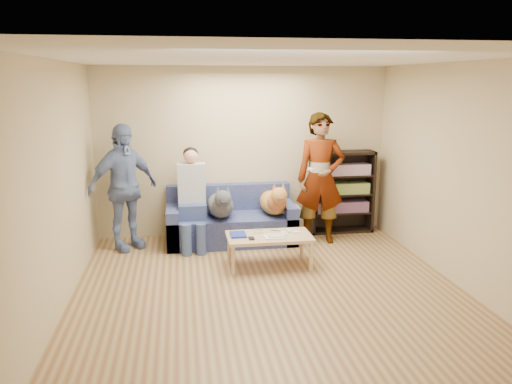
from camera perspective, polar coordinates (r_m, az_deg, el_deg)
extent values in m
plane|color=brown|center=(5.73, 1.86, -11.95)|extent=(5.00, 5.00, 0.00)
plane|color=white|center=(5.22, 2.07, 15.00)|extent=(5.00, 5.00, 0.00)
plane|color=tan|center=(7.76, -1.46, 4.61)|extent=(4.50, 0.00, 4.50)
plane|color=tan|center=(3.00, 10.91, -8.83)|extent=(4.50, 0.00, 4.50)
plane|color=tan|center=(5.39, -22.26, 0.07)|extent=(0.00, 5.00, 5.00)
plane|color=tan|center=(6.15, 23.05, 1.46)|extent=(0.00, 5.00, 5.00)
ellipsoid|color=#A9AAAE|center=(7.50, 3.60, -1.90)|extent=(0.43, 0.37, 0.15)
imported|color=gray|center=(7.42, 7.37, 1.54)|extent=(0.76, 0.55, 1.94)
imported|color=#7584BB|center=(7.30, -14.92, 0.51)|extent=(1.12, 0.98, 1.81)
cube|color=silver|center=(7.15, 6.31, 2.61)|extent=(0.07, 0.14, 0.03)
cube|color=navy|center=(6.49, -2.06, -4.88)|extent=(0.20, 0.26, 0.03)
cube|color=silver|center=(6.41, 2.11, -5.14)|extent=(0.26, 0.20, 0.02)
cube|color=#BCAE96|center=(6.43, 2.34, -4.96)|extent=(0.22, 0.17, 0.01)
cube|color=silver|center=(6.58, 0.30, -4.49)|extent=(0.11, 0.06, 0.05)
cube|color=silver|center=(6.64, 3.75, -4.46)|extent=(0.04, 0.13, 0.03)
cube|color=white|center=(6.58, 4.58, -4.63)|extent=(0.09, 0.06, 0.03)
cylinder|color=white|center=(6.51, 3.28, -4.84)|extent=(0.07, 0.07, 0.02)
cylinder|color=white|center=(6.59, 3.14, -4.64)|extent=(0.07, 0.07, 0.02)
cylinder|color=orange|center=(6.34, 1.59, -5.37)|extent=(0.13, 0.06, 0.01)
cylinder|color=black|center=(6.69, 2.25, -4.42)|extent=(0.13, 0.08, 0.01)
cube|color=black|center=(6.34, -0.53, -5.33)|extent=(0.07, 0.12, 0.02)
cube|color=#515B93|center=(7.53, -2.87, -4.16)|extent=(1.90, 0.85, 0.42)
cube|color=#515B93|center=(7.75, -3.16, -0.54)|extent=(1.90, 0.18, 0.40)
cube|color=#515B93|center=(7.47, -9.46, -3.81)|extent=(0.18, 0.85, 0.58)
cube|color=#515B93|center=(7.64, 3.57, -3.30)|extent=(0.18, 0.85, 0.58)
cube|color=#3A4880|center=(7.33, -7.28, -2.11)|extent=(0.40, 0.38, 0.22)
cylinder|color=#3C4F85|center=(7.02, -7.93, -5.53)|extent=(0.14, 0.14, 0.47)
cylinder|color=#41528F|center=(7.02, -6.29, -5.48)|extent=(0.14, 0.14, 0.47)
cube|color=#AEAFB3|center=(7.34, -7.39, 1.03)|extent=(0.40, 0.24, 0.58)
sphere|color=#DD9A85|center=(7.27, -7.47, 4.12)|extent=(0.21, 0.21, 0.21)
ellipsoid|color=black|center=(7.30, -7.49, 4.39)|extent=(0.22, 0.22, 0.19)
ellipsoid|color=#53545E|center=(7.38, -4.11, -1.49)|extent=(0.38, 0.80, 0.33)
sphere|color=#4D4F57|center=(7.04, -3.90, -1.51)|extent=(0.29, 0.29, 0.29)
sphere|color=#46474F|center=(6.84, -3.79, -0.78)|extent=(0.23, 0.23, 0.23)
cube|color=black|center=(6.73, -3.70, -1.30)|extent=(0.07, 0.11, 0.07)
cone|color=#50535B|center=(6.83, -4.40, 0.25)|extent=(0.07, 0.07, 0.11)
cone|color=#52535D|center=(6.85, -3.25, 0.29)|extent=(0.07, 0.07, 0.11)
cylinder|color=#4A4D54|center=(7.80, -4.36, -0.97)|extent=(0.04, 0.26, 0.15)
ellipsoid|color=#BA7E38|center=(7.52, 1.95, -1.20)|extent=(0.38, 0.80, 0.33)
sphere|color=#AD5434|center=(7.21, 2.39, -1.16)|extent=(0.29, 0.29, 0.29)
sphere|color=#C16A3B|center=(7.03, 2.65, -0.42)|extent=(0.23, 0.23, 0.23)
cube|color=brown|center=(6.93, 2.84, -0.90)|extent=(0.07, 0.11, 0.07)
cone|color=#BD683A|center=(7.01, 2.12, 0.58)|extent=(0.07, 0.07, 0.11)
cone|color=#B56F37|center=(7.04, 3.13, 0.61)|extent=(0.07, 0.07, 0.11)
cylinder|color=#A95533|center=(7.90, 1.42, -0.76)|extent=(0.04, 0.26, 0.15)
cube|color=tan|center=(6.50, 1.51, -5.13)|extent=(1.10, 0.60, 0.04)
cylinder|color=tan|center=(6.27, -2.63, -7.85)|extent=(0.05, 0.05, 0.38)
cylinder|color=#D4BC82|center=(6.45, 6.31, -7.34)|extent=(0.05, 0.05, 0.38)
cylinder|color=tan|center=(6.74, -3.09, -6.38)|extent=(0.05, 0.05, 0.38)
cylinder|color=tan|center=(6.90, 5.24, -5.95)|extent=(0.05, 0.05, 0.38)
cube|color=black|center=(7.91, 6.45, -0.10)|extent=(0.04, 0.34, 1.30)
cube|color=black|center=(8.21, 12.93, 0.12)|extent=(0.04, 0.34, 1.30)
cube|color=black|center=(7.93, 9.92, 4.45)|extent=(1.00, 0.34, 0.04)
cube|color=black|center=(8.21, 9.58, -4.29)|extent=(1.00, 0.34, 0.04)
cube|color=black|center=(8.19, 9.40, 0.25)|extent=(1.00, 0.02, 1.30)
cube|color=black|center=(8.12, 9.66, -2.26)|extent=(0.94, 0.32, 0.03)
cube|color=black|center=(8.05, 9.74, -0.20)|extent=(0.94, 0.32, 0.02)
cube|color=black|center=(7.99, 9.82, 1.90)|extent=(0.94, 0.32, 0.02)
cube|color=#B23333|center=(8.08, 9.73, -1.63)|extent=(0.84, 0.24, 0.17)
cube|color=gold|center=(8.01, 9.81, 0.45)|extent=(0.84, 0.24, 0.17)
cube|color=#994C99|center=(7.96, 9.89, 2.56)|extent=(0.84, 0.24, 0.17)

